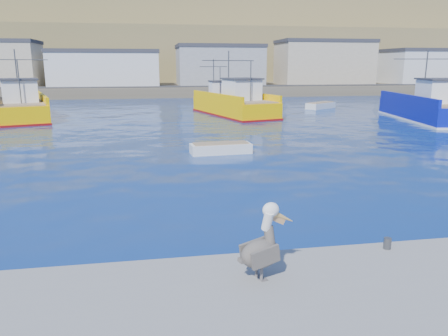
# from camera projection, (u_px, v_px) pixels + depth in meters

# --- Properties ---
(ground) EXTENTS (260.00, 260.00, 0.00)m
(ground) POSITION_uv_depth(u_px,v_px,m) (247.00, 227.00, 14.32)
(ground) COLOR navy
(ground) RESTS_ON ground
(dock_bollards) EXTENTS (36.20, 0.20, 0.30)m
(dock_bollards) POSITION_uv_depth(u_px,v_px,m) (300.00, 250.00, 11.01)
(dock_bollards) COLOR #4C4C4C
(dock_bollards) RESTS_ON dock
(far_shore) EXTENTS (200.00, 81.00, 24.00)m
(far_shore) POSITION_uv_depth(u_px,v_px,m) (157.00, 50.00, 116.92)
(far_shore) COLOR brown
(far_shore) RESTS_ON ground
(trawler_yellow_a) EXTENTS (7.96, 13.85, 6.75)m
(trawler_yellow_a) POSITION_uv_depth(u_px,v_px,m) (21.00, 107.00, 42.69)
(trawler_yellow_a) COLOR #FFBD00
(trawler_yellow_a) RESTS_ON ground
(trawler_yellow_b) EXTENTS (7.54, 13.40, 6.69)m
(trawler_yellow_b) POSITION_uv_depth(u_px,v_px,m) (235.00, 104.00, 45.89)
(trawler_yellow_b) COLOR #FFBD00
(trawler_yellow_b) RESTS_ON ground
(trawler_blue) EXTENTS (6.87, 14.12, 6.80)m
(trawler_blue) POSITION_uv_depth(u_px,v_px,m) (430.00, 108.00, 41.56)
(trawler_blue) COLOR #091495
(trawler_blue) RESTS_ON ground
(boat_orange) EXTENTS (3.81, 7.50, 5.94)m
(boat_orange) POSITION_uv_depth(u_px,v_px,m) (216.00, 98.00, 57.32)
(boat_orange) COLOR #D05817
(boat_orange) RESTS_ON ground
(skiff_mid) EXTENTS (3.71, 1.53, 0.79)m
(skiff_mid) POSITION_uv_depth(u_px,v_px,m) (221.00, 149.00, 26.18)
(skiff_mid) COLOR silver
(skiff_mid) RESTS_ON ground
(skiff_far) EXTENTS (4.41, 3.74, 0.94)m
(skiff_far) POSITION_uv_depth(u_px,v_px,m) (321.00, 106.00, 52.88)
(skiff_far) COLOR silver
(skiff_far) RESTS_ON ground
(pelican) EXTENTS (1.41, 0.83, 1.76)m
(pelican) POSITION_uv_depth(u_px,v_px,m) (263.00, 247.00, 9.70)
(pelican) COLOR #595451
(pelican) RESTS_ON dock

